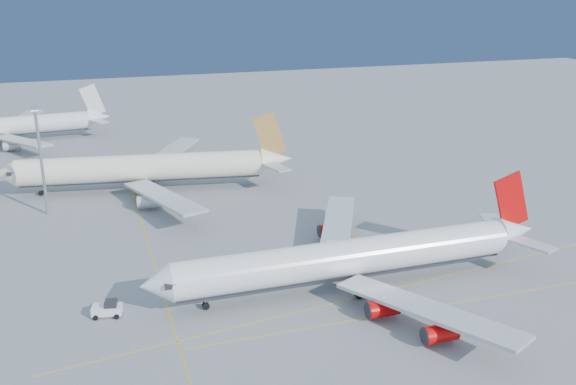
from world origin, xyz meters
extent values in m
plane|color=slate|center=(0.00, 0.00, 0.00)|extent=(500.00, 500.00, 0.00)
cube|color=gold|center=(5.00, -14.00, 0.01)|extent=(90.00, 0.18, 0.02)
cube|color=gold|center=(0.00, -6.00, 0.01)|extent=(118.86, 16.88, 0.02)
cube|color=gold|center=(-40.00, 30.00, 0.01)|extent=(0.18, 140.00, 0.02)
cylinder|color=white|center=(-10.36, -3.42, 5.42)|extent=(58.39, 6.32, 6.04)
cone|color=white|center=(-41.84, -3.57, 5.42)|extent=(4.72, 6.07, 6.04)
cone|color=white|center=(22.47, -3.26, 6.04)|extent=(7.32, 5.78, 5.74)
cube|color=black|center=(-39.86, -3.56, 6.04)|extent=(1.69, 5.75, 0.73)
cube|color=#B7B7BC|center=(-4.99, -20.32, 3.76)|extent=(18.19, 29.48, 0.57)
cube|color=#B7B7BC|center=(-5.16, 13.53, 3.76)|extent=(17.95, 29.56, 0.57)
cube|color=#C20808|center=(20.90, -3.27, 11.88)|extent=(8.02, 0.51, 11.03)
cylinder|color=gray|center=(-34.29, -3.53, 1.77)|extent=(0.25, 0.25, 2.40)
cylinder|color=black|center=(-34.29, -3.53, 0.57)|extent=(1.15, 0.74, 1.15)
cylinder|color=gray|center=(-9.30, -7.69, 1.77)|extent=(0.33, 0.33, 2.40)
cylinder|color=black|center=(-9.30, -7.69, 0.57)|extent=(1.15, 0.94, 1.15)
cylinder|color=gray|center=(-9.34, 0.86, 1.77)|extent=(0.33, 0.33, 2.40)
cylinder|color=black|center=(-9.34, 0.86, 0.57)|extent=(1.15, 0.94, 1.15)
cylinder|color=#C20808|center=(-9.24, -14.90, 1.80)|extent=(5.01, 2.63, 2.61)
cylinder|color=#C20808|center=(-4.77, -23.95, 1.80)|extent=(5.01, 2.63, 2.61)
cylinder|color=#C20808|center=(-9.35, 8.07, 1.80)|extent=(5.01, 2.63, 2.61)
cylinder|color=#C20808|center=(-4.97, 17.16, 1.80)|extent=(5.01, 2.63, 2.61)
cylinder|color=silver|center=(-37.46, 59.56, 5.74)|extent=(58.29, 15.06, 6.36)
cone|color=silver|center=(-68.55, 64.32, 5.74)|extent=(5.92, 7.04, 6.36)
cone|color=silver|center=(-4.93, 54.58, 6.41)|extent=(8.63, 7.15, 6.04)
cube|color=black|center=(-66.45, 64.00, 6.41)|extent=(2.68, 6.24, 0.78)
cube|color=#B7B7BC|center=(-34.78, 41.42, 4.00)|extent=(14.77, 31.53, 0.61)
cube|color=#B7B7BC|center=(-29.48, 76.06, 4.00)|extent=(22.50, 28.94, 0.61)
cube|color=#B67C44|center=(-6.58, 54.83, 12.63)|extent=(8.56, 1.79, 11.80)
cylinder|color=gray|center=(-60.96, 63.16, 1.90)|extent=(0.27, 0.27, 2.57)
cylinder|color=black|center=(-60.96, 63.16, 0.61)|extent=(1.33, 0.96, 1.23)
cylinder|color=gray|center=(-37.04, 54.92, 1.90)|extent=(0.36, 0.36, 2.57)
cylinder|color=black|center=(-37.04, 54.92, 0.61)|extent=(1.36, 1.18, 1.23)
cylinder|color=gray|center=(-35.67, 63.85, 1.90)|extent=(0.36, 0.36, 2.57)
cylinder|color=black|center=(-35.67, 63.85, 0.61)|extent=(1.36, 1.18, 1.23)
cylinder|color=#B7B7BC|center=(-37.47, 44.99, 1.90)|extent=(5.71, 3.57, 2.79)
cylinder|color=#B7B7BC|center=(-33.11, 73.46, 1.90)|extent=(5.71, 3.57, 2.79)
cylinder|color=white|center=(-73.64, 121.24, 5.19)|extent=(51.16, 10.02, 5.70)
cone|color=white|center=(-44.76, 123.72, 5.80)|extent=(7.56, 6.00, 5.41)
cube|color=#B7B7BC|center=(-67.68, 106.25, 3.62)|extent=(18.60, 26.26, 0.56)
cube|color=#B7B7BC|center=(-70.31, 137.03, 3.62)|extent=(14.78, 27.51, 0.56)
cube|color=silver|center=(-46.28, 123.59, 11.44)|extent=(7.83, 1.12, 10.76)
cylinder|color=gray|center=(-72.28, 117.27, 1.73)|extent=(0.33, 0.33, 2.34)
cylinder|color=black|center=(-72.28, 117.27, 0.56)|extent=(1.19, 1.01, 1.12)
cylinder|color=gray|center=(-72.98, 125.38, 1.73)|extent=(0.33, 0.33, 2.34)
cylinder|color=black|center=(-72.98, 125.38, 0.56)|extent=(1.19, 1.01, 1.12)
cylinder|color=#B7B7BC|center=(-70.77, 108.75, 1.71)|extent=(5.08, 2.95, 2.54)
cylinder|color=#B7B7BC|center=(-72.93, 134.04, 1.71)|extent=(5.08, 2.95, 2.54)
cube|color=white|center=(-49.11, -0.93, 1.01)|extent=(4.84, 3.12, 1.34)
cube|color=black|center=(-48.46, -1.07, 2.01)|extent=(2.15, 2.23, 1.01)
cylinder|color=black|center=(-50.89, -1.75, 0.39)|extent=(0.85, 0.55, 0.78)
cylinder|color=black|center=(-50.40, 0.55, 0.39)|extent=(0.85, 0.55, 0.78)
cylinder|color=black|center=(-47.83, -2.40, 0.39)|extent=(0.85, 0.55, 0.78)
cylinder|color=black|center=(-47.34, -0.10, 0.39)|extent=(0.85, 0.55, 0.78)
cylinder|color=gray|center=(-59.11, 49.26, 11.68)|extent=(0.65, 0.65, 23.36)
cube|color=gray|center=(-59.11, 49.26, 23.54)|extent=(2.06, 2.06, 0.47)
cube|color=white|center=(-59.11, 49.26, 23.17)|extent=(1.49, 1.49, 0.23)
camera|label=1|loc=(-49.68, -92.67, 49.51)|focal=40.00mm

